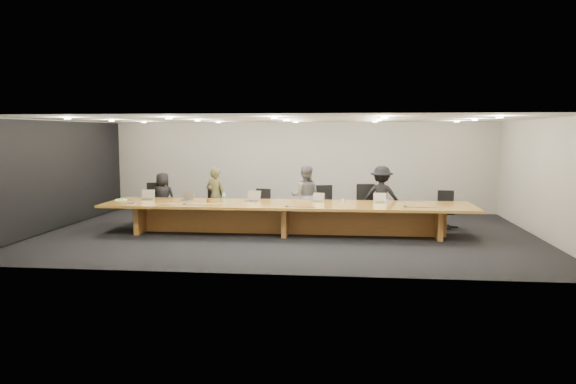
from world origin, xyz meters
name	(u,v)px	position (x,y,z in m)	size (l,w,h in m)	color
ground	(287,234)	(0.00, 0.00, 0.00)	(12.00, 12.00, 0.00)	black
back_wall	(301,167)	(0.00, 4.00, 1.40)	(12.00, 0.02, 2.80)	beige
left_wall_panel	(56,176)	(-5.94, 0.00, 1.37)	(0.08, 7.84, 2.74)	black
conference_table	(287,213)	(0.00, 0.00, 0.52)	(9.00, 1.80, 0.75)	#9B6721
chair_far_left	(155,203)	(-3.77, 1.21, 0.56)	(0.57, 0.57, 1.13)	black
chair_left	(211,206)	(-2.19, 1.19, 0.50)	(0.51, 0.51, 0.99)	black
chair_mid_left	(260,207)	(-0.84, 1.16, 0.50)	(0.51, 0.51, 0.99)	black
chair_mid_right	(325,206)	(0.90, 1.25, 0.55)	(0.56, 0.56, 1.10)	black
chair_right	(367,205)	(1.98, 1.20, 0.57)	(0.58, 0.58, 1.15)	black
chair_far_right	(446,209)	(4.02, 1.28, 0.50)	(0.50, 0.50, 0.99)	black
person_a	(163,198)	(-3.53, 1.18, 0.70)	(0.68, 0.45, 1.40)	black
person_b	(216,196)	(-2.05, 1.13, 0.78)	(0.57, 0.37, 1.55)	#403F23
person_c	(305,196)	(0.37, 1.13, 0.81)	(0.79, 0.61, 1.62)	#545356
person_d	(382,197)	(2.36, 1.22, 0.81)	(1.04, 0.60, 1.61)	black
laptop_a	(147,195)	(-3.66, 0.33, 0.88)	(0.34, 0.25, 0.27)	tan
laptop_b	(186,196)	(-2.61, 0.31, 0.87)	(0.31, 0.22, 0.24)	tan
laptop_c	(252,196)	(-0.91, 0.29, 0.89)	(0.36, 0.26, 0.28)	#BDA890
laptop_d	(318,197)	(0.73, 0.41, 0.86)	(0.29, 0.21, 0.23)	tan
laptop_e	(380,198)	(2.27, 0.37, 0.87)	(0.32, 0.23, 0.25)	beige
water_bottle	(224,197)	(-1.60, 0.16, 0.86)	(0.07, 0.07, 0.22)	#B5C6C3
amber_mug	(208,201)	(-1.96, 0.00, 0.79)	(0.07, 0.07, 0.09)	brown
paper_cup_near	(343,200)	(1.36, 0.42, 0.79)	(0.07, 0.07, 0.08)	white
paper_cup_far	(386,201)	(2.43, 0.32, 0.79)	(0.07, 0.07, 0.09)	silver
notepad	(121,200)	(-4.30, 0.19, 0.76)	(0.28, 0.23, 0.02)	white
lime_gadget	(121,199)	(-4.30, 0.17, 0.78)	(0.16, 0.09, 0.02)	#57C434
av_box	(131,203)	(-3.80, -0.41, 0.77)	(0.22, 0.17, 0.03)	#A4A3A8
mic_left	(184,204)	(-2.43, -0.48, 0.76)	(0.10, 0.10, 0.03)	black
mic_center	(287,206)	(0.07, -0.60, 0.76)	(0.11, 0.11, 0.03)	black
mic_right	(405,206)	(2.82, -0.36, 0.76)	(0.11, 0.11, 0.03)	black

